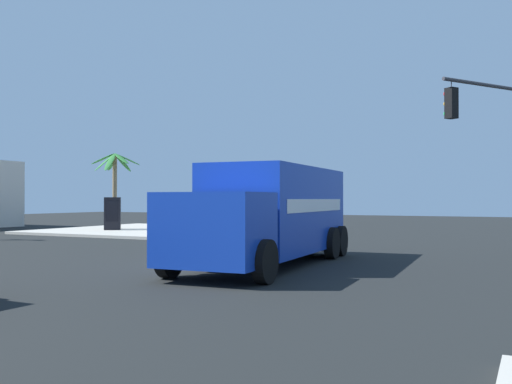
% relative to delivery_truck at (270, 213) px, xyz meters
% --- Properties ---
extents(ground_plane, '(100.00, 100.00, 0.00)m').
position_rel_delivery_truck_xyz_m(ground_plane, '(-0.66, 0.53, -1.48)').
color(ground_plane, black).
extents(sidewalk_corner_far, '(11.20, 11.20, 0.14)m').
position_rel_delivery_truck_xyz_m(sidewalk_corner_far, '(12.00, 13.20, -1.41)').
color(sidewalk_corner_far, '#B2ADA0').
rests_on(sidewalk_corner_far, ground).
extents(delivery_truck, '(8.41, 3.26, 2.83)m').
position_rel_delivery_truck_xyz_m(delivery_truck, '(0.00, 0.00, 0.00)').
color(delivery_truck, '#1438AD').
rests_on(delivery_truck, ground).
extents(traffic_light_primary, '(4.22, 2.88, 5.82)m').
position_rel_delivery_truck_xyz_m(traffic_light_primary, '(5.94, -6.16, 2.40)').
color(traffic_light_primary, '#38383D').
rests_on(traffic_light_primary, ground).
extents(vending_machine_red, '(1.14, 1.17, 1.85)m').
position_rel_delivery_truck_xyz_m(vending_machine_red, '(10.33, 14.76, -0.42)').
color(vending_machine_red, black).
rests_on(vending_machine_red, sidewalk_corner_far).
extents(palm_tree_far, '(2.54, 2.97, 4.49)m').
position_rel_delivery_truck_xyz_m(palm_tree_far, '(11.34, 15.49, 1.80)').
color(palm_tree_far, '#7A6647').
rests_on(palm_tree_far, sidewalk_corner_far).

